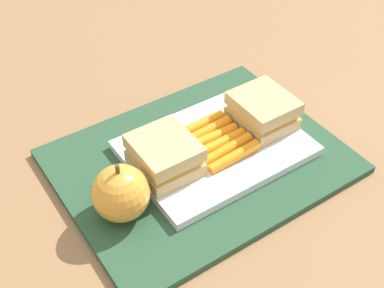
% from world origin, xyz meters
% --- Properties ---
extents(ground_plane, '(2.40, 2.40, 0.00)m').
position_xyz_m(ground_plane, '(0.00, 0.00, 0.00)').
color(ground_plane, olive).
extents(lunchbag_mat, '(0.36, 0.28, 0.01)m').
position_xyz_m(lunchbag_mat, '(0.00, 0.00, 0.01)').
color(lunchbag_mat, '#284C33').
rests_on(lunchbag_mat, ground_plane).
extents(food_tray, '(0.23, 0.17, 0.01)m').
position_xyz_m(food_tray, '(-0.03, 0.00, 0.02)').
color(food_tray, white).
rests_on(food_tray, lunchbag_mat).
extents(sandwich_half_left, '(0.07, 0.08, 0.04)m').
position_xyz_m(sandwich_half_left, '(-0.10, 0.00, 0.04)').
color(sandwich_half_left, tan).
rests_on(sandwich_half_left, food_tray).
extents(sandwich_half_right, '(0.07, 0.08, 0.04)m').
position_xyz_m(sandwich_half_right, '(0.05, 0.00, 0.04)').
color(sandwich_half_right, tan).
rests_on(sandwich_half_right, food_tray).
extents(carrot_sticks_bundle, '(0.08, 0.09, 0.02)m').
position_xyz_m(carrot_sticks_bundle, '(-0.03, -0.00, 0.03)').
color(carrot_sticks_bundle, orange).
rests_on(carrot_sticks_bundle, food_tray).
extents(apple, '(0.07, 0.07, 0.08)m').
position_xyz_m(apple, '(0.13, 0.03, 0.04)').
color(apple, gold).
rests_on(apple, lunchbag_mat).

